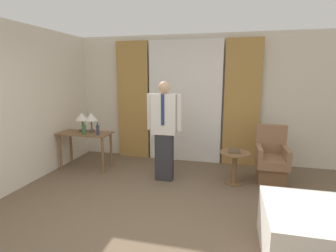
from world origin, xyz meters
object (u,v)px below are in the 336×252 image
desk (85,139)px  table_lamp_left (82,117)px  armchair (271,162)px  book (234,151)px  side_table (235,163)px  person (164,128)px  bottle_by_lamp (84,130)px  table_lamp_right (91,118)px  bottle_near_edge (98,130)px

desk → table_lamp_left: table_lamp_left is taller
armchair → book: (-0.64, -0.29, 0.23)m
side_table → book: book is taller
person → armchair: (1.85, 0.40, -0.60)m
bottle_by_lamp → side_table: bearing=0.9°
desk → side_table: bearing=-2.3°
table_lamp_left → armchair: 3.70m
armchair → side_table: bearing=-155.1°
table_lamp_right → bottle_by_lamp: bearing=-94.7°
desk → side_table: (2.91, -0.11, -0.22)m
desk → book: bearing=-2.2°
table_lamp_right → desk: bearing=-138.4°
desk → side_table: 2.92m
bottle_near_edge → bottle_by_lamp: bottle_near_edge is taller
desk → bottle_near_edge: bearing=-21.3°
table_lamp_right → person: person is taller
side_table → book: (-0.01, 0.00, 0.20)m
bottle_by_lamp → book: 2.82m
table_lamp_left → person: bearing=-9.9°
bottle_near_edge → book: 2.54m
table_lamp_left → bottle_near_edge: table_lamp_left is taller
table_lamp_right → bottle_near_edge: table_lamp_right is taller
bottle_near_edge → armchair: size_ratio=0.25×
table_lamp_left → bottle_by_lamp: 0.37m
desk → table_lamp_right: size_ratio=2.73×
armchair → table_lamp_left: bearing=-178.6°
side_table → table_lamp_left: bearing=176.1°
armchair → book: 0.74m
person → side_table: bearing=4.9°
bottle_by_lamp → armchair: bearing=5.6°
table_lamp_left → table_lamp_right: (0.21, 0.00, 0.00)m
person → armchair: 1.99m
desk → bottle_near_edge: size_ratio=4.26×
book → person: bearing=-175.0°
bottle_by_lamp → person: size_ratio=0.13×
person → side_table: size_ratio=3.07×
person → book: person is taller
bottle_by_lamp → side_table: (2.82, 0.04, -0.45)m
side_table → book: size_ratio=2.58×
bottle_near_edge → book: bearing=0.7°
book → side_table: bearing=-6.4°
bottle_by_lamp → book: bottle_by_lamp is taller
desk → bottle_near_edge: (0.37, -0.14, 0.23)m
bottle_by_lamp → bottle_near_edge: bearing=3.1°
book → table_lamp_right: bearing=175.8°
table_lamp_left → armchair: bearing=1.4°
side_table → bottle_by_lamp: bearing=-179.1°
person → bottle_near_edge: bearing=176.7°
bottle_near_edge → book: (2.53, 0.03, -0.25)m
bottle_near_edge → book: size_ratio=1.11×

